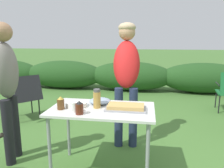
# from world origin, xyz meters

# --- Properties ---
(shrub_hedge) EXTENTS (14.40, 0.90, 0.83)m
(shrub_hedge) POSITION_xyz_m (0.00, 4.01, 0.42)
(shrub_hedge) COLOR #234C1E
(shrub_hedge) RESTS_ON ground
(folding_table) EXTENTS (1.10, 0.64, 0.74)m
(folding_table) POSITION_xyz_m (0.00, 0.00, 0.66)
(folding_table) COLOR silver
(folding_table) RESTS_ON ground
(food_tray) EXTENTS (0.42, 0.22, 0.06)m
(food_tray) POSITION_xyz_m (0.25, -0.02, 0.77)
(food_tray) COLOR #9E9EA3
(food_tray) RESTS_ON folding_table
(plate_stack) EXTENTS (0.23, 0.23, 0.04)m
(plate_stack) POSITION_xyz_m (-0.29, 0.01, 0.76)
(plate_stack) COLOR white
(plate_stack) RESTS_ON folding_table
(mixing_bowl) EXTENTS (0.24, 0.24, 0.06)m
(mixing_bowl) POSITION_xyz_m (-0.06, 0.16, 0.77)
(mixing_bowl) COLOR #99B2CC
(mixing_bowl) RESTS_ON folding_table
(paper_cup_stack) EXTENTS (0.08, 0.08, 0.10)m
(paper_cup_stack) POSITION_xyz_m (-0.25, -0.17, 0.79)
(paper_cup_stack) COLOR white
(paper_cup_stack) RESTS_ON folding_table
(spice_jar) EXTENTS (0.08, 0.08, 0.20)m
(spice_jar) POSITION_xyz_m (-0.05, -0.00, 0.84)
(spice_jar) COLOR #B2893D
(spice_jar) RESTS_ON folding_table
(bbq_sauce_bottle) EXTENTS (0.08, 0.08, 0.13)m
(bbq_sauce_bottle) POSITION_xyz_m (-0.18, -0.22, 0.80)
(bbq_sauce_bottle) COLOR #562314
(bbq_sauce_bottle) RESTS_ON folding_table
(beer_bottle) EXTENTS (0.07, 0.07, 0.14)m
(beer_bottle) POSITION_xyz_m (-0.42, -0.11, 0.81)
(beer_bottle) COLOR brown
(beer_bottle) RESTS_ON folding_table
(standing_person_in_gray_fleece) EXTENTS (0.40, 0.52, 1.68)m
(standing_person_in_gray_fleece) POSITION_xyz_m (0.18, 0.76, 1.06)
(standing_person_in_gray_fleece) COLOR #232D4C
(standing_person_in_gray_fleece) RESTS_ON ground
(standing_person_in_olive_jacket) EXTENTS (0.31, 0.39, 1.64)m
(standing_person_in_olive_jacket) POSITION_xyz_m (-1.12, 0.06, 1.00)
(standing_person_in_olive_jacket) COLOR black
(standing_person_in_olive_jacket) RESTS_ON ground
(camp_chair_near_hedge) EXTENTS (0.75, 0.74, 0.83)m
(camp_chair_near_hedge) POSITION_xyz_m (-1.70, 1.35, 0.47)
(camp_chair_near_hedge) COLOR #232328
(camp_chair_near_hedge) RESTS_ON ground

